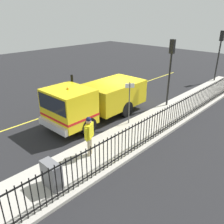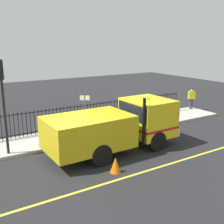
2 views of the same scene
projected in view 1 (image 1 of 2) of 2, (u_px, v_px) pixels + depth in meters
ground_plane at (121, 106)px, 15.84m from camera, size 53.63×53.63×0.00m
sidewalk_slab at (162, 119)px, 13.79m from camera, size 2.52×24.38×0.13m
lane_marking at (98, 98)px, 17.28m from camera, size 0.12×21.94×0.01m
work_truck at (93, 99)px, 13.31m from camera, size 2.53×6.57×2.67m
worker_standing at (89, 132)px, 9.80m from camera, size 0.45×0.60×1.82m
iron_fence at (179, 112)px, 12.84m from camera, size 0.04×20.76×1.39m
traffic_light_near at (171, 60)px, 14.52m from camera, size 0.31×0.23×4.26m
traffic_light_mid at (220, 46)px, 20.11m from camera, size 0.33×0.26×4.32m
utility_cabinet at (52, 175)px, 8.21m from camera, size 0.84×0.40×0.99m
traffic_cone at (91, 100)px, 15.96m from camera, size 0.44×0.44×0.63m
street_sign at (129, 98)px, 12.56m from camera, size 0.33×0.41×2.40m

